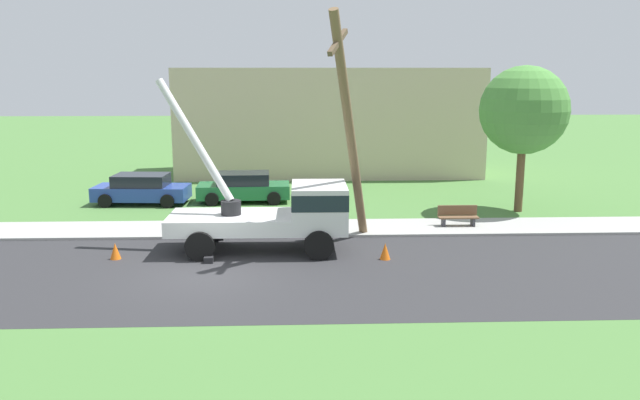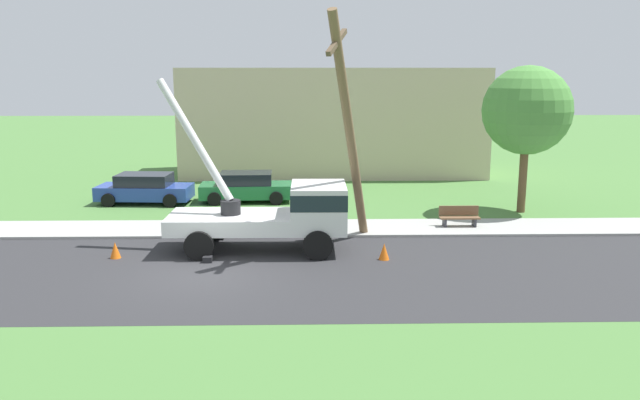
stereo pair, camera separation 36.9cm
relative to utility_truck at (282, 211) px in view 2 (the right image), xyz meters
name	(u,v)px [view 2 (the right image)]	position (x,y,z in m)	size (l,w,h in m)	color
ground_plane	(242,198)	(-2.35, 9.38, -1.41)	(120.00, 120.00, 0.00)	#477538
road_asphalt	(204,273)	(-2.35, -2.62, -1.40)	(80.00, 8.41, 0.01)	#2B2B2D
sidewalk_strip	(226,229)	(-2.35, 2.92, -1.36)	(80.00, 2.66, 0.10)	#9E9E99
utility_truck	(282,211)	(0.00, 0.00, 0.00)	(6.76, 3.20, 5.98)	silver
leaning_utility_pole	(349,131)	(2.37, 0.25, 2.79)	(1.84, 4.23, 8.24)	brown
traffic_cone_ahead	(384,252)	(3.47, -1.28, -1.13)	(0.36, 0.36, 0.56)	orange
traffic_cone_behind	(115,250)	(-5.61, -0.91, -1.13)	(0.36, 0.36, 0.56)	orange
parked_sedan_blue	(145,189)	(-6.85, 8.25, -0.70)	(4.51, 2.21, 1.42)	#263F99
parked_sedan_green	(246,187)	(-2.04, 8.56, -0.70)	(4.46, 2.12, 1.42)	#1E6638
park_bench	(459,217)	(7.02, 2.99, -0.95)	(1.60, 0.45, 0.90)	brown
roadside_tree_near	(527,111)	(10.52, 5.93, 3.11)	(3.88, 3.88, 6.48)	brown
lowrise_building_backdrop	(333,121)	(2.51, 17.30, 1.79)	(18.00, 6.00, 6.40)	#C6B293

